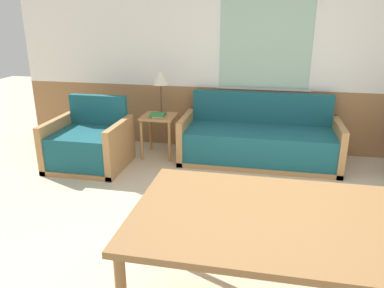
% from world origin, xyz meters
% --- Properties ---
extents(ground_plane, '(16.00, 16.00, 0.00)m').
position_xyz_m(ground_plane, '(0.00, 0.00, 0.00)').
color(ground_plane, beige).
extents(wall_back, '(7.20, 0.09, 2.70)m').
position_xyz_m(wall_back, '(-0.00, 2.63, 1.36)').
color(wall_back, '#996B42').
rests_on(wall_back, ground_plane).
extents(couch, '(2.04, 0.81, 0.87)m').
position_xyz_m(couch, '(-0.04, 2.13, 0.27)').
color(couch, '#B27F4C').
rests_on(couch, ground_plane).
extents(armchair, '(0.94, 0.83, 0.86)m').
position_xyz_m(armchair, '(-2.17, 1.54, 0.28)').
color(armchair, '#B27F4C').
rests_on(armchair, ground_plane).
extents(side_table, '(0.45, 0.45, 0.57)m').
position_xyz_m(side_table, '(-1.39, 2.09, 0.45)').
color(side_table, '#B27F4C').
rests_on(side_table, ground_plane).
extents(table_lamp, '(0.24, 0.24, 0.60)m').
position_xyz_m(table_lamp, '(-1.37, 2.17, 1.06)').
color(table_lamp, '#4C3823').
rests_on(table_lamp, side_table).
extents(book_stack, '(0.20, 0.17, 0.05)m').
position_xyz_m(book_stack, '(-1.38, 2.01, 0.60)').
color(book_stack, white).
rests_on(book_stack, side_table).
extents(dining_table, '(1.60, 1.07, 0.77)m').
position_xyz_m(dining_table, '(0.09, -0.65, 0.70)').
color(dining_table, olive).
rests_on(dining_table, ground_plane).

